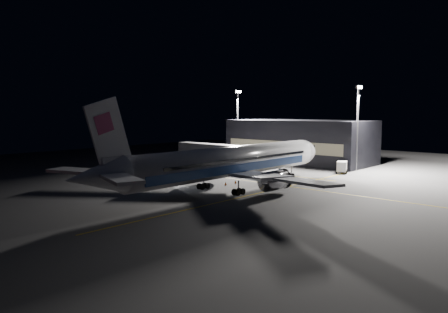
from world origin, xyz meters
TOP-DOWN VIEW (x-y plane):
  - ground at (0.00, 0.00)m, footprint 200.00×200.00m
  - guide_line_main at (10.00, 0.00)m, footprint 0.25×80.00m
  - guide_line_cross at (0.00, -6.00)m, footprint 70.00×0.25m
  - guide_line_side at (22.00, 10.00)m, footprint 0.25×40.00m
  - airliner at (-1.08, 0.00)m, footprint 61.48×54.22m
  - terminal at (45.98, 14.00)m, footprint 18.12×40.00m
  - jet_bridge at (22.00, 18.06)m, footprint 3.60×34.40m
  - floodlight_mast_north at (40.00, 31.99)m, footprint 2.40×0.68m
  - floodlight_mast_south at (40.00, -6.01)m, footprint 2.40×0.67m
  - service_truck at (34.25, -5.15)m, footprint 5.87×4.10m
  - baggage_tug at (-4.50, 13.31)m, footprint 2.30×1.90m
  - safety_cone_a at (2.98, 4.00)m, footprint 0.45×0.45m
  - safety_cone_b at (6.00, 4.00)m, footprint 0.45×0.45m
  - safety_cone_c at (2.44, 14.00)m, footprint 0.44×0.44m

SIDE VIEW (x-z plane):
  - ground at x=0.00m, z-range 0.00..0.00m
  - guide_line_main at x=10.00m, z-range 0.00..0.01m
  - guide_line_cross at x=0.00m, z-range 0.00..0.01m
  - guide_line_side at x=22.00m, z-range 0.00..0.01m
  - safety_cone_c at x=2.44m, z-range 0.00..0.66m
  - safety_cone_b at x=6.00m, z-range 0.00..0.67m
  - safety_cone_a at x=2.98m, z-range 0.00..0.68m
  - baggage_tug at x=-4.50m, z-range -0.06..1.53m
  - service_truck at x=34.25m, z-range 0.10..2.90m
  - jet_bridge at x=22.00m, z-range 1.43..7.73m
  - airliner at x=-1.08m, z-range -3.16..13.48m
  - terminal at x=45.98m, z-range 0.00..12.00m
  - floodlight_mast_north at x=40.00m, z-range 2.02..22.72m
  - floodlight_mast_south at x=40.00m, z-range 2.02..22.72m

